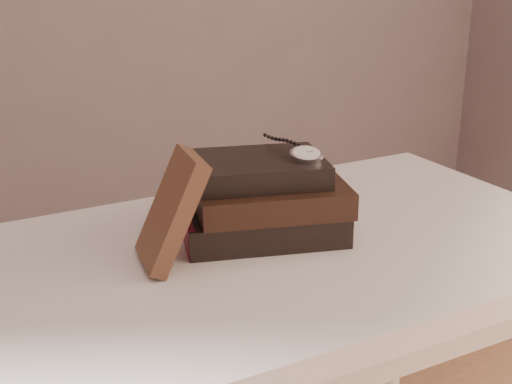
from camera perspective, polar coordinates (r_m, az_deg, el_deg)
table at (r=1.19m, az=2.31°, el=-8.07°), size 1.00×0.60×0.75m
book_stack at (r=1.15m, az=0.51°, el=-0.64°), size 0.29×0.25×0.13m
journal at (r=1.05m, az=-6.74°, el=-1.46°), size 0.11×0.12×0.17m
pocket_watch at (r=1.13m, az=3.88°, el=3.06°), size 0.07×0.16×0.02m
eyeglasses at (r=1.21m, az=-4.59°, el=1.02°), size 0.14×0.15×0.05m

